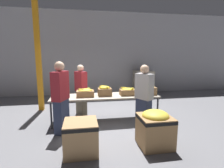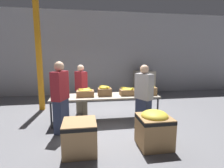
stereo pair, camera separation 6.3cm
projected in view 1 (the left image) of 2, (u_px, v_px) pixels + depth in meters
The scene contains 15 objects.
ground_plane at pixel (105, 120), 5.18m from camera, with size 30.00×30.00×0.00m, color slate.
wall_back at pixel (95, 54), 8.54m from camera, with size 16.00×0.08×4.00m.
sorting_table at pixel (105, 97), 5.07m from camera, with size 3.06×0.84×0.75m.
banana_box_0 at pixel (60, 94), 4.78m from camera, with size 0.39×0.31×0.23m.
banana_box_1 at pixel (85, 93), 4.92m from camera, with size 0.48×0.34×0.24m.
banana_box_2 at pixel (105, 91), 5.04m from camera, with size 0.38×0.32×0.30m.
banana_box_3 at pixel (128, 91), 5.11m from camera, with size 0.45×0.33×0.24m.
banana_box_4 at pixel (148, 90), 5.17m from camera, with size 0.46×0.31×0.29m.
volunteer_0 at pixel (81, 90), 5.61m from camera, with size 0.41×0.48×1.62m.
volunteer_1 at pixel (144, 97), 4.49m from camera, with size 0.42×0.50×1.67m.
volunteer_2 at pixel (61, 98), 4.22m from camera, with size 0.40×0.53×1.76m.
donation_bin_0 at pixel (81, 136), 3.41m from camera, with size 0.64×0.64×0.64m.
donation_bin_1 at pixel (155, 127), 3.66m from camera, with size 0.66×0.66×0.78m.
support_pillar at pixel (38, 53), 5.88m from camera, with size 0.17×0.17×4.00m.
pallet_stack_0 at pixel (143, 83), 8.50m from camera, with size 0.91×0.91×1.18m.
Camera 1 is at (-0.65, -4.91, 1.89)m, focal length 28.00 mm.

